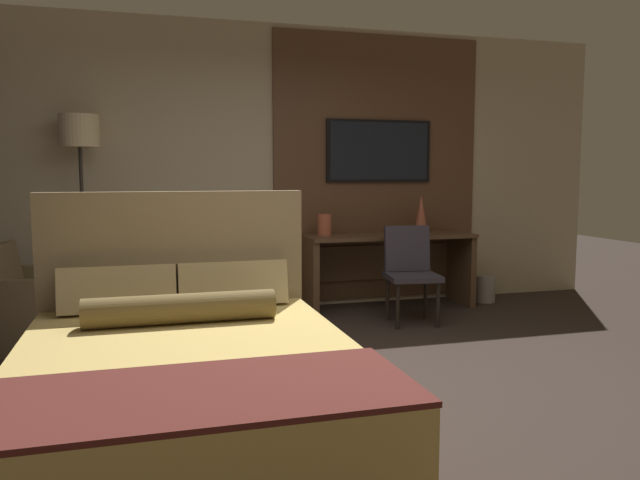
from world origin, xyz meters
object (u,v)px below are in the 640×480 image
object	(u,v)px
bed	(187,379)
tv	(379,151)
vase_short	(324,225)
book	(400,232)
desk	(387,258)
vase_tall	(421,214)
waste_bin	(485,289)
floor_lamp	(80,148)
desk_chair	(410,266)
armchair_by_window	(40,309)

from	to	relation	value
bed	tv	xyz separation A→B (m)	(2.17, 2.89, 1.27)
vase_short	book	world-z (taller)	vase_short
desk	vase_tall	xyz separation A→B (m)	(0.38, 0.03, 0.43)
vase_short	waste_bin	size ratio (longest dim) A/B	0.75
floor_lamp	vase_tall	bearing A→B (deg)	-0.60
vase_tall	book	xyz separation A→B (m)	(-0.23, -0.01, -0.18)
book	vase_tall	bearing A→B (deg)	1.41
waste_bin	vase_short	bearing A→B (deg)	178.37
bed	desk_chair	distance (m)	2.94
waste_bin	desk_chair	bearing A→B (deg)	-152.53
vase_tall	book	size ratio (longest dim) A/B	1.68
vase_short	book	distance (m)	0.81
vase_short	desk_chair	bearing A→B (deg)	-45.76
tv	floor_lamp	size ratio (longest dim) A/B	0.61
tv	floor_lamp	distance (m)	2.87
desk	vase_tall	size ratio (longest dim) A/B	4.41
desk_chair	vase_tall	size ratio (longest dim) A/B	2.27
vase_tall	waste_bin	world-z (taller)	vase_tall
tv	book	xyz separation A→B (m)	(0.15, -0.22, -0.81)
bed	waste_bin	bearing A→B (deg)	38.54
armchair_by_window	vase_short	world-z (taller)	vase_short
vase_short	desk	bearing A→B (deg)	-0.14
armchair_by_window	floor_lamp	distance (m)	1.44
tv	book	distance (m)	0.86
desk	vase_tall	world-z (taller)	vase_tall
book	vase_short	bearing A→B (deg)	-178.70
book	desk_chair	bearing A→B (deg)	-105.95
desk	floor_lamp	bearing A→B (deg)	178.81
bed	vase_short	distance (m)	3.10
waste_bin	armchair_by_window	bearing A→B (deg)	-174.20
book	armchair_by_window	bearing A→B (deg)	-171.41
desk	desk_chair	distance (m)	0.64
tv	armchair_by_window	size ratio (longest dim) A/B	1.23
floor_lamp	tv	bearing A→B (deg)	3.60
vase_tall	desk_chair	bearing A→B (deg)	-122.11
desk	tv	xyz separation A→B (m)	(0.00, 0.24, 1.07)
floor_lamp	desk_chair	bearing A→B (deg)	-13.81
tv	waste_bin	xyz separation A→B (m)	(1.10, -0.29, -1.44)
bed	armchair_by_window	world-z (taller)	bed
armchair_by_window	floor_lamp	size ratio (longest dim) A/B	0.49
floor_lamp	book	distance (m)	3.12
armchair_by_window	vase_short	bearing A→B (deg)	-72.57
vase_short	book	size ratio (longest dim) A/B	0.91
desk_chair	book	world-z (taller)	desk_chair
book	waste_bin	world-z (taller)	book
vase_tall	waste_bin	bearing A→B (deg)	-5.89
armchair_by_window	vase_short	size ratio (longest dim) A/B	4.39
vase_tall	vase_short	bearing A→B (deg)	-178.67
armchair_by_window	bed	bearing A→B (deg)	-148.73
vase_tall	bed	bearing A→B (deg)	-133.63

